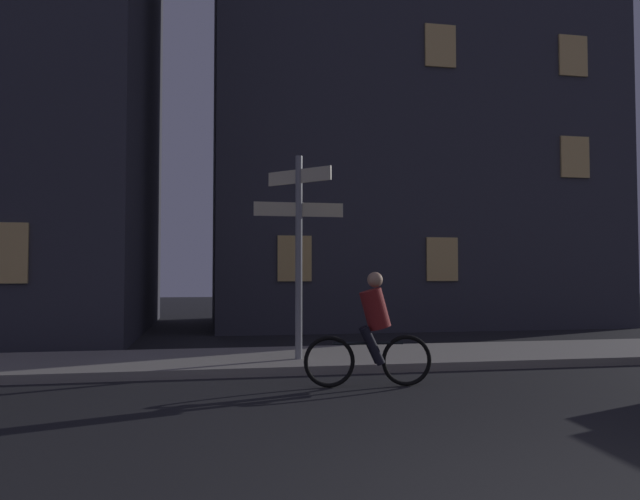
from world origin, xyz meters
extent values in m
cube|color=gray|center=(0.00, 7.15, 0.07)|extent=(40.00, 2.68, 0.14)
cylinder|color=gray|center=(-0.54, 6.69, 1.88)|extent=(0.12, 0.12, 3.48)
cube|color=beige|center=(-0.54, 6.69, 3.27)|extent=(0.96, 0.96, 0.24)
cube|color=beige|center=(-0.54, 6.69, 2.69)|extent=(1.55, 0.03, 0.24)
torus|color=black|center=(-0.40, 4.76, 0.36)|extent=(0.72, 0.12, 0.72)
torus|color=black|center=(0.70, 4.67, 0.36)|extent=(0.72, 0.12, 0.72)
cylinder|color=black|center=(0.15, 4.72, 0.61)|extent=(1.00, 0.12, 0.04)
cylinder|color=maroon|center=(0.25, 4.71, 1.08)|extent=(0.48, 0.35, 0.61)
sphere|color=tan|center=(0.25, 4.71, 1.50)|extent=(0.22, 0.22, 0.22)
cylinder|color=black|center=(0.19, 4.62, 0.58)|extent=(0.35, 0.15, 0.55)
cylinder|color=black|center=(0.21, 4.80, 0.58)|extent=(0.35, 0.15, 0.55)
cube|color=#F2C672|center=(-6.00, 9.23, 2.00)|extent=(0.90, 0.06, 1.20)
cube|color=#383842|center=(4.29, 15.46, 8.96)|extent=(12.31, 6.60, 17.92)
cube|color=#F2C672|center=(0.19, 12.13, 2.00)|extent=(0.90, 0.06, 1.20)
cube|color=#F2C672|center=(4.29, 12.13, 2.00)|extent=(0.90, 0.06, 1.20)
cube|color=#F2C672|center=(8.39, 12.13, 4.98)|extent=(0.90, 0.06, 1.20)
cube|color=#F2C672|center=(4.29, 12.13, 7.97)|extent=(0.90, 0.06, 1.20)
cube|color=#F2C672|center=(8.39, 12.13, 7.97)|extent=(0.90, 0.06, 1.20)
camera|label=1|loc=(-2.10, -3.51, 1.57)|focal=33.85mm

